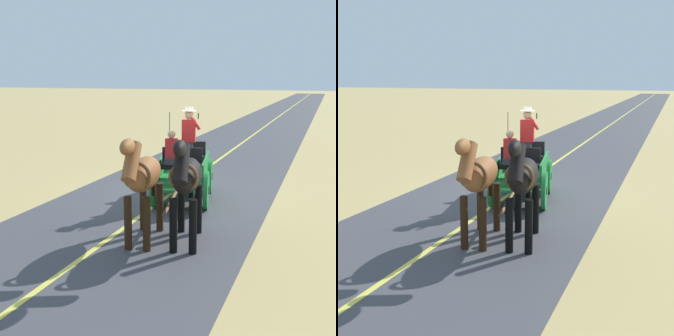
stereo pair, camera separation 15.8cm
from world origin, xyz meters
TOP-DOWN VIEW (x-y plane):
  - ground_plane at (0.00, 0.00)m, footprint 200.00×200.00m
  - road_surface at (0.00, 0.00)m, footprint 5.56×160.00m
  - road_centre_stripe at (0.00, 0.00)m, footprint 0.12×160.00m
  - horse_drawn_carriage at (-0.51, 0.47)m, footprint 1.88×4.51m
  - horse_near_side at (-1.54, 3.34)m, footprint 0.86×2.15m
  - horse_off_side at (-0.71, 3.52)m, footprint 0.80×2.15m

SIDE VIEW (x-z plane):
  - ground_plane at x=0.00m, z-range 0.00..0.00m
  - road_surface at x=0.00m, z-range 0.00..0.01m
  - road_centre_stripe at x=0.00m, z-range 0.01..0.01m
  - horse_drawn_carriage at x=-0.51m, z-range -0.43..2.07m
  - horse_near_side at x=-1.54m, z-range 0.22..2.43m
  - horse_off_side at x=-0.71m, z-range 0.22..2.43m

